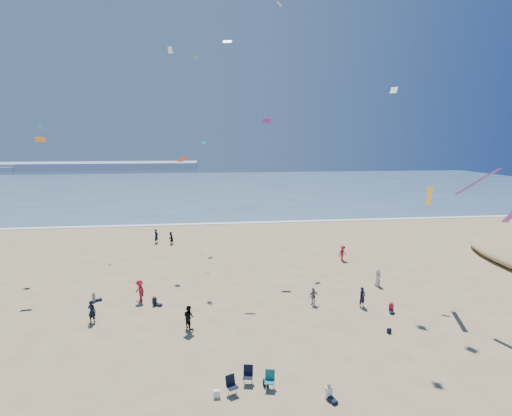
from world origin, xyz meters
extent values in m
plane|color=tan|center=(0.00, 0.00, 0.00)|extent=(220.00, 220.00, 0.00)
cube|color=#476B84|center=(0.00, 95.00, 0.03)|extent=(220.00, 100.00, 0.06)
cube|color=white|center=(0.00, 45.00, 0.04)|extent=(220.00, 1.20, 0.08)
cube|color=#7A8EA8|center=(-60.00, 170.00, 1.60)|extent=(110.00, 20.00, 3.20)
imported|color=black|center=(-7.66, 33.87, 0.92)|extent=(0.70, 0.80, 1.84)
imported|color=gray|center=(7.21, 12.25, 0.73)|extent=(0.92, 0.59, 1.46)
imported|color=black|center=(-9.65, 11.25, 0.84)|extent=(0.70, 0.56, 1.68)
imported|color=red|center=(13.62, 23.54, 0.85)|extent=(1.27, 1.09, 1.70)
imported|color=black|center=(-2.61, 9.43, 0.83)|extent=(1.01, 1.03, 1.67)
imported|color=black|center=(10.96, 11.35, 0.82)|extent=(0.71, 0.60, 1.65)
imported|color=black|center=(-5.80, 33.13, 0.80)|extent=(0.96, 0.99, 1.60)
imported|color=#BB1A34|center=(-6.79, 14.74, 0.92)|extent=(1.26, 1.36, 1.84)
imported|color=silver|center=(14.15, 15.62, 0.82)|extent=(0.55, 0.82, 1.64)
cube|color=white|center=(-0.89, 1.43, 0.20)|extent=(0.35, 0.20, 0.40)
cube|color=black|center=(1.78, 2.06, 0.19)|extent=(0.30, 0.22, 0.38)
cube|color=black|center=(11.13, 6.93, 0.17)|extent=(0.28, 0.18, 0.34)
cube|color=pink|center=(7.90, 32.41, 29.03)|extent=(0.63, 0.56, 0.47)
cube|color=white|center=(-4.81, 30.20, 23.06)|extent=(0.59, 0.48, 0.71)
cube|color=orange|center=(-15.88, 21.06, 13.19)|extent=(0.86, 0.24, 0.45)
cube|color=#771B93|center=(5.06, 23.31, 15.10)|extent=(0.81, 0.33, 0.45)
cube|color=#BCE01C|center=(-12.26, 35.60, 19.60)|extent=(0.32, 0.55, 0.54)
cube|color=green|center=(-2.06, 33.32, 22.91)|extent=(0.52, 0.47, 0.34)
cube|color=blue|center=(-17.87, 26.61, 14.46)|extent=(0.61, 0.41, 0.39)
cube|color=red|center=(-2.99, 14.32, 11.69)|extent=(0.83, 0.89, 0.41)
cube|color=purple|center=(1.14, 23.16, 22.51)|extent=(0.90, 0.58, 0.32)
cube|color=white|center=(16.00, 18.32, 17.64)|extent=(0.76, 0.74, 0.58)
cube|color=#1AB6C4|center=(-1.34, 33.21, 12.82)|extent=(0.72, 0.67, 0.34)
cube|color=#702595|center=(17.92, 8.61, 10.21)|extent=(0.35, 3.14, 2.21)
cube|color=#FFA91A|center=(16.76, 12.56, 8.66)|extent=(0.35, 2.64, 1.87)
camera|label=1|loc=(-1.24, -17.40, 13.17)|focal=28.00mm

